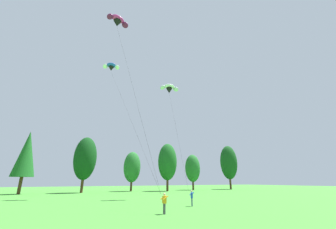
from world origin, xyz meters
TOP-DOWN VIEW (x-y plane):
  - treeline_tree_c at (-16.91, 56.26)m, footprint 4.56×4.56m
  - treeline_tree_d at (-4.61, 56.00)m, footprint 5.35×5.35m
  - treeline_tree_e at (8.14, 58.03)m, footprint 4.64×4.64m
  - treeline_tree_f at (17.39, 54.44)m, footprint 5.32×5.32m
  - treeline_tree_g at (27.99, 57.45)m, footprint 4.71×4.71m
  - treeline_tree_h at (42.82, 56.76)m, footprint 5.75×5.75m
  - kite_flyer_near at (-2.09, 17.66)m, footprint 0.53×0.57m
  - kite_flyer_mid at (3.18, 21.30)m, footprint 0.75×0.76m
  - parafoil_kite_high_blue_white at (-3.54, 39.34)m, footprint 3.56×22.74m
  - parafoil_kite_mid_white at (6.41, 32.66)m, footprint 5.43×11.99m
  - parafoil_kite_far_magenta at (-5.74, 25.91)m, footprint 5.07×9.16m

SIDE VIEW (x-z plane):
  - kite_flyer_near at x=-2.09m, z-range 0.15..1.84m
  - kite_flyer_mid at x=3.18m, z-range 0.15..1.84m
  - treeline_tree_e at x=8.14m, z-range 1.11..11.62m
  - treeline_tree_g at x=27.99m, z-range 1.13..11.91m
  - treeline_tree_f at x=17.39m, z-range 1.37..14.40m
  - treeline_tree_d at x=-4.61m, z-range 1.39..14.55m
  - treeline_tree_c at x=-16.91m, z-range 1.70..15.17m
  - treeline_tree_h at x=42.82m, z-range 1.54..16.16m
  - parafoil_kite_mid_white at x=6.41m, z-range 10.12..28.99m
  - parafoil_kite_far_magenta at x=-5.74m, z-range 12.86..37.07m
  - parafoil_kite_high_blue_white at x=-3.54m, z-range 12.91..37.10m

